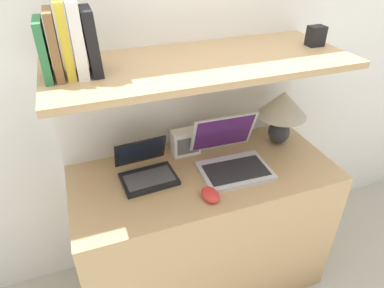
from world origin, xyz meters
The scene contains 15 objects.
wall_back centered at (0.00, 0.62, 1.20)m, with size 6.00×0.05×2.40m.
desk centered at (0.00, 0.28, 0.38)m, with size 1.24×0.56×0.77m.
back_riser centered at (0.00, 0.58, 0.63)m, with size 1.24×0.04×1.26m.
shelf centered at (0.00, 0.35, 1.27)m, with size 1.24×0.50×0.03m.
table_lamp centered at (0.46, 0.39, 0.97)m, with size 0.25×0.25×0.29m.
laptop_large centered at (0.13, 0.28, 0.82)m, with size 0.33×0.33×0.24m.
laptop_small centered at (-0.27, 0.34, 0.80)m, with size 0.26×0.24×0.16m.
computer_mouse centered at (-0.05, 0.10, 0.79)m, with size 0.08×0.11×0.04m.
router_box centered at (-0.03, 0.47, 0.83)m, with size 0.14×0.08×0.13m.
book_green centered at (-0.58, 0.35, 1.39)m, with size 0.03×0.15×0.20m.
book_brown centered at (-0.54, 0.35, 1.40)m, with size 0.03×0.15×0.23m.
book_yellow centered at (-0.50, 0.35, 1.42)m, with size 0.03×0.12×0.26m.
book_white centered at (-0.46, 0.35, 1.42)m, with size 0.04×0.15×0.26m.
book_black centered at (-0.42, 0.35, 1.40)m, with size 0.05×0.15×0.23m.
shelf_gadget centered at (0.54, 0.35, 1.33)m, with size 0.07×0.06×0.09m.
Camera 1 is at (-0.50, -0.90, 1.75)m, focal length 32.00 mm.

